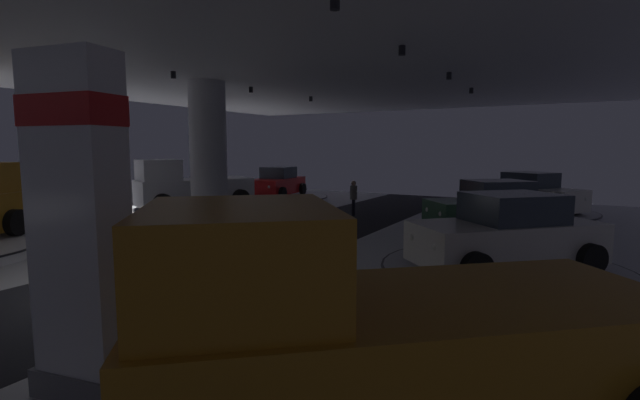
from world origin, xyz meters
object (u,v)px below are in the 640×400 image
at_px(display_platform_far_left, 196,209).
at_px(display_car_deep_right, 532,194).
at_px(brand_sign_pylon, 79,223).
at_px(display_car_deep_left, 278,183).
at_px(display_car_far_right, 493,209).
at_px(display_car_mid_right, 507,235).
at_px(column_left, 209,156).
at_px(display_platform_deep_right, 531,214).
at_px(pickup_truck_far_left, 189,188).
at_px(pickup_truck_near_right, 381,338).
at_px(display_platform_mid_right, 504,274).
at_px(display_platform_deep_left, 278,198).
at_px(display_platform_far_right, 491,235).
at_px(visitor_walking_near, 354,196).
at_px(visitor_walking_far, 160,229).

bearing_deg(display_platform_far_left, display_car_deep_right, 22.09).
bearing_deg(brand_sign_pylon, display_platform_far_left, 130.08).
xyz_separation_m(brand_sign_pylon, display_car_deep_left, (-10.00, 18.71, -1.14)).
xyz_separation_m(display_car_far_right, display_car_mid_right, (1.02, -4.91, 0.04)).
bearing_deg(display_car_far_right, brand_sign_pylon, -102.97).
height_order(column_left, display_car_far_right, column_left).
bearing_deg(display_platform_deep_right, brand_sign_pylon, -101.00).
relative_size(display_car_deep_right, pickup_truck_far_left, 0.79).
distance_m(display_car_mid_right, display_car_deep_left, 17.78).
height_order(display_car_far_right, pickup_truck_near_right, pickup_truck_near_right).
bearing_deg(brand_sign_pylon, pickup_truck_far_left, 131.10).
xyz_separation_m(column_left, pickup_truck_far_left, (-4.09, 2.96, -1.59)).
xyz_separation_m(display_platform_deep_right, display_platform_mid_right, (0.27, -11.00, 0.02)).
bearing_deg(column_left, display_platform_far_left, 140.57).
xyz_separation_m(pickup_truck_far_left, display_platform_deep_left, (0.92, 6.16, -1.02)).
bearing_deg(display_car_deep_left, display_car_mid_right, -38.51).
xyz_separation_m(display_platform_far_right, pickup_truck_far_left, (-13.78, -0.02, 1.00)).
distance_m(brand_sign_pylon, display_car_far_right, 12.93).
distance_m(brand_sign_pylon, display_car_deep_left, 21.24).
xyz_separation_m(column_left, display_car_deep_left, (-3.18, 9.15, -1.74)).
xyz_separation_m(display_platform_far_right, visitor_walking_near, (-6.34, 2.70, 0.74)).
relative_size(display_platform_deep_right, display_platform_mid_right, 0.96).
height_order(display_platform_far_left, display_car_deep_left, display_car_deep_left).
relative_size(display_platform_deep_right, visitor_walking_far, 3.39).
bearing_deg(display_platform_far_right, display_car_far_right, 40.07).
bearing_deg(display_car_far_right, visitor_walking_near, 157.14).
relative_size(display_car_far_right, display_car_deep_left, 0.99).
relative_size(display_platform_mid_right, visitor_walking_far, 3.52).
height_order(display_car_deep_right, display_car_deep_left, display_car_deep_right).
relative_size(display_car_far_right, visitor_walking_near, 2.75).
bearing_deg(column_left, pickup_truck_near_right, -40.08).
height_order(column_left, display_platform_far_right, column_left).
bearing_deg(column_left, visitor_walking_near, 59.45).
distance_m(display_platform_far_right, visitor_walking_near, 6.93).
height_order(display_platform_far_left, display_car_mid_right, display_car_mid_right).
distance_m(pickup_truck_near_right, visitor_walking_far, 9.09).
height_order(brand_sign_pylon, display_car_deep_left, brand_sign_pylon).
bearing_deg(display_platform_far_right, display_platform_deep_left, 154.46).
xyz_separation_m(display_platform_far_right, display_car_far_right, (0.02, 0.02, 0.89)).
bearing_deg(pickup_truck_near_right, display_platform_deep_left, 127.21).
height_order(display_platform_far_left, pickup_truck_near_right, pickup_truck_near_right).
xyz_separation_m(display_platform_far_left, display_car_deep_left, (0.77, 5.90, 0.88)).
bearing_deg(visitor_walking_far, pickup_truck_far_left, 131.07).
height_order(pickup_truck_far_left, pickup_truck_near_right, pickup_truck_near_right).
height_order(pickup_truck_far_left, display_platform_deep_left, pickup_truck_far_left).
relative_size(display_car_deep_right, display_platform_mid_right, 0.80).
xyz_separation_m(column_left, display_platform_far_right, (9.69, 2.98, -2.59)).
relative_size(display_car_far_right, display_platform_deep_left, 0.74).
distance_m(brand_sign_pylon, display_platform_far_left, 16.86).
bearing_deg(display_car_far_right, display_platform_deep_left, 154.58).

